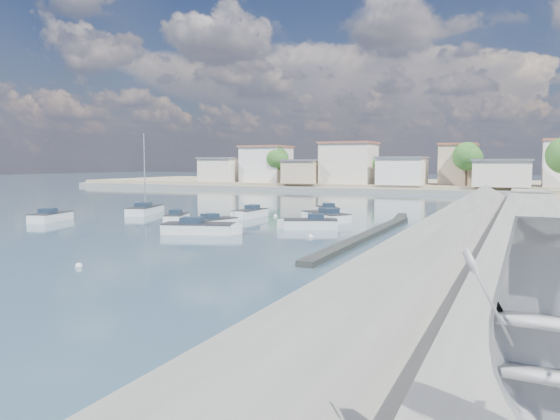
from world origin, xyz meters
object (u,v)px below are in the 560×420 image
at_px(motorboat_f, 327,211).
at_px(motorboat_e, 53,217).
at_px(motorboat_g, 249,214).
at_px(motorboat_h, 203,229).
at_px(motorboat_a, 177,218).
at_px(sailboat, 146,210).
at_px(motorboat_c, 324,217).
at_px(motorboat_b, 216,223).
at_px(motorboat_d, 307,224).

bearing_deg(motorboat_f, motorboat_e, -141.75).
height_order(motorboat_g, motorboat_h, same).
bearing_deg(motorboat_a, sailboat, 144.04).
bearing_deg(motorboat_g, motorboat_c, 3.31).
distance_m(motorboat_b, motorboat_f, 16.36).
relative_size(motorboat_e, motorboat_g, 1.03).
distance_m(motorboat_d, motorboat_h, 9.06).
relative_size(motorboat_b, motorboat_f, 1.07).
height_order(motorboat_a, motorboat_e, same).
height_order(motorboat_b, sailboat, sailboat).
height_order(motorboat_b, motorboat_e, same).
bearing_deg(motorboat_b, motorboat_h, -74.60).
distance_m(motorboat_e, sailboat, 10.50).
distance_m(motorboat_c, motorboat_f, 6.62).
bearing_deg(motorboat_e, motorboat_d, 9.77).
bearing_deg(motorboat_d, motorboat_g, 144.81).
bearing_deg(motorboat_d, motorboat_e, -170.23).
xyz_separation_m(motorboat_d, motorboat_h, (-6.48, -6.33, 0.00)).
bearing_deg(motorboat_e, motorboat_h, -6.43).
bearing_deg(motorboat_h, motorboat_a, 137.71).
bearing_deg(motorboat_b, sailboat, 149.20).
height_order(motorboat_c, motorboat_g, same).
xyz_separation_m(motorboat_f, motorboat_g, (-6.09, -6.80, 0.00)).
height_order(motorboat_d, sailboat, sailboat).
distance_m(motorboat_c, sailboat, 20.48).
height_order(motorboat_a, motorboat_d, same).
xyz_separation_m(motorboat_c, motorboat_e, (-23.91, -11.00, -0.00)).
height_order(motorboat_d, motorboat_e, same).
relative_size(motorboat_d, motorboat_h, 0.80).
distance_m(motorboat_b, motorboat_h, 3.87).
bearing_deg(motorboat_e, motorboat_a, 18.23).
distance_m(motorboat_e, motorboat_h, 18.43).
bearing_deg(motorboat_e, motorboat_b, 5.53).
bearing_deg(sailboat, motorboat_f, 21.83).
bearing_deg(motorboat_g, sailboat, -177.14).
xyz_separation_m(motorboat_a, motorboat_c, (12.13, 7.12, 0.00)).
xyz_separation_m(motorboat_a, motorboat_f, (10.21, 13.46, -0.00)).
bearing_deg(motorboat_f, motorboat_h, -100.74).
xyz_separation_m(motorboat_b, motorboat_f, (4.71, 15.66, 0.00)).
distance_m(motorboat_f, sailboat, 19.96).
relative_size(motorboat_c, motorboat_e, 1.07).
bearing_deg(motorboat_b, motorboat_g, 98.87).
relative_size(motorboat_c, motorboat_h, 0.92).
bearing_deg(motorboat_d, motorboat_c, 97.45).
distance_m(motorboat_b, motorboat_g, 8.97).
height_order(motorboat_b, motorboat_c, same).
height_order(motorboat_a, motorboat_g, same).
height_order(motorboat_d, motorboat_h, same).
bearing_deg(sailboat, motorboat_b, -30.80).
bearing_deg(motorboat_a, motorboat_g, 58.24).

